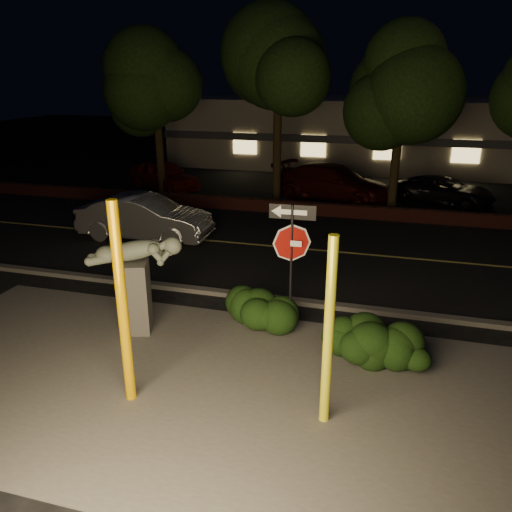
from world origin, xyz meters
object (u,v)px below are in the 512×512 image
at_px(yellow_pole_left, 122,306).
at_px(parked_car_dark, 444,191).
at_px(yellow_pole_right, 328,334).
at_px(parked_car_darkred, 333,183).
at_px(silver_sedan, 145,217).
at_px(signpost, 292,243).
at_px(sculpture, 135,275).
at_px(parked_car_red, 164,175).

relative_size(yellow_pole_left, parked_car_dark, 0.84).
height_order(yellow_pole_right, parked_car_darkred, yellow_pole_right).
height_order(yellow_pole_left, silver_sedan, yellow_pole_left).
distance_m(signpost, sculpture, 3.40).
height_order(yellow_pole_left, yellow_pole_right, yellow_pole_left).
distance_m(signpost, parked_car_darkred, 12.58).
height_order(yellow_pole_right, sculpture, yellow_pole_right).
bearing_deg(parked_car_dark, yellow_pole_left, 179.90).
height_order(yellow_pole_right, signpost, yellow_pole_right).
xyz_separation_m(yellow_pole_left, parked_car_dark, (6.25, 16.29, -1.20)).
height_order(yellow_pole_left, parked_car_darkred, yellow_pole_left).
bearing_deg(silver_sedan, parked_car_darkred, -37.24).
bearing_deg(parked_car_darkred, sculpture, -172.14).
height_order(yellow_pole_right, parked_car_dark, yellow_pole_right).
relative_size(yellow_pole_right, parked_car_darkred, 0.58).
xyz_separation_m(yellow_pole_left, silver_sedan, (-3.99, 8.32, -1.03)).
relative_size(sculpture, silver_sedan, 0.47).
xyz_separation_m(signpost, parked_car_red, (-8.97, 12.56, -1.32)).
xyz_separation_m(signpost, sculpture, (-3.20, -0.92, -0.70)).
bearing_deg(sculpture, parked_car_dark, 43.41).
height_order(sculpture, parked_car_dark, sculpture).
relative_size(sculpture, parked_car_dark, 0.51).
relative_size(yellow_pole_right, silver_sedan, 0.70).
xyz_separation_m(yellow_pole_left, parked_car_darkred, (1.50, 15.68, -0.99)).
height_order(parked_car_darkred, parked_car_dark, parked_car_darkred).
bearing_deg(yellow_pole_right, silver_sedan, 132.43).
bearing_deg(signpost, parked_car_red, 123.51).
xyz_separation_m(silver_sedan, parked_car_red, (-2.82, 7.41, -0.04)).
distance_m(signpost, parked_car_red, 15.48).
bearing_deg(parked_car_darkred, silver_sedan, 161.89).
xyz_separation_m(sculpture, parked_car_dark, (7.29, 14.03, -0.74)).
bearing_deg(yellow_pole_left, signpost, 55.85).
xyz_separation_m(yellow_pole_right, signpost, (-1.18, 2.86, 0.44)).
height_order(parked_car_red, parked_car_dark, parked_car_red).
xyz_separation_m(yellow_pole_left, sculpture, (-1.05, 2.26, -0.45)).
distance_m(signpost, silver_sedan, 8.12).
bearing_deg(signpost, yellow_pole_right, -69.64).
distance_m(yellow_pole_left, signpost, 3.85).
distance_m(silver_sedan, parked_car_red, 7.93).
distance_m(parked_car_darkred, parked_car_dark, 4.79).
distance_m(yellow_pole_left, parked_car_dark, 17.49).
distance_m(yellow_pole_right, parked_car_darkred, 15.49).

